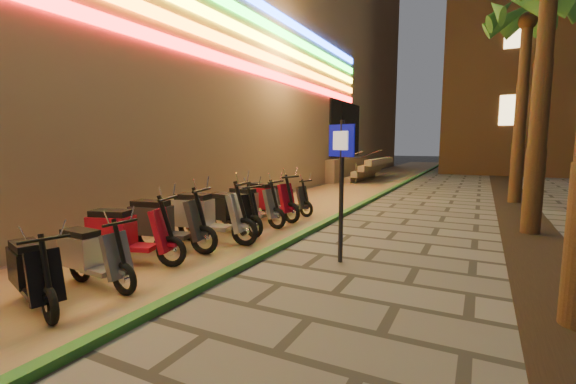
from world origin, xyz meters
The scene contains 16 objects.
ground centered at (0.00, 0.00, 0.00)m, with size 120.00×120.00×0.00m, color #474442.
parking_strip centered at (-2.60, 10.00, 0.01)m, with size 3.40×60.00×0.01m, color #8C7251.
green_curb centered at (-0.90, 10.00, 0.05)m, with size 0.18×60.00×0.10m, color #266728.
planting_strip centered at (3.60, 5.00, 0.01)m, with size 1.20×40.00×0.02m, color black.
mall_building centered at (-15.47, 10.02, 7.48)m, with size 24.23×44.00×15.00m.
palm_d centered at (3.60, 12.00, 5.94)m, with size 2.97×3.02×7.16m.
pedestrian_sign centered at (0.44, 3.05, 1.57)m, with size 0.51×0.22×2.42m.
scooter_4 centered at (-2.37, -0.42, 0.45)m, with size 1.46×0.77×1.03m.
scooter_5 centered at (-2.37, 0.38, 0.45)m, with size 1.48×0.52×1.04m.
scooter_6 centered at (-2.74, 1.31, 0.52)m, with size 1.70×0.88×1.20m.
scooter_7 centered at (-2.77, 2.20, 0.54)m, with size 1.78×0.78×1.25m.
scooter_8 centered at (-2.47, 3.06, 0.57)m, with size 1.86×0.74×1.30m.
scooter_9 centered at (-2.55, 4.00, 0.50)m, with size 1.65×0.76×1.16m.
scooter_10 centered at (-2.55, 4.92, 0.51)m, with size 1.68×0.67×1.18m.
scooter_11 centered at (-2.54, 5.75, 0.54)m, with size 1.77×0.85×1.25m.
scooter_12 centered at (-2.42, 6.67, 0.46)m, with size 1.48×0.73×1.05m.
Camera 1 is at (2.53, -3.10, 2.05)m, focal length 24.00 mm.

